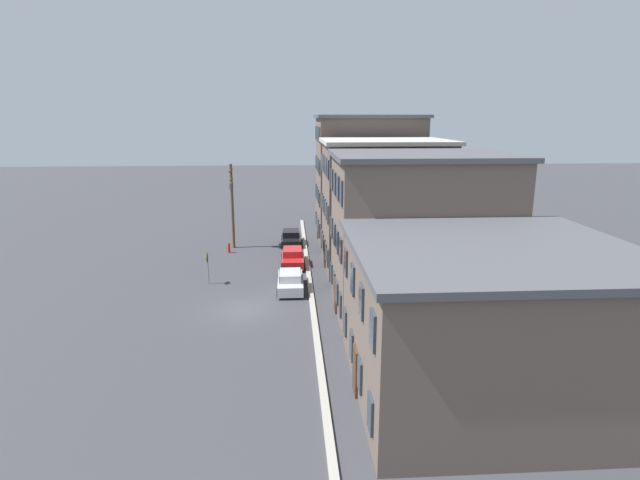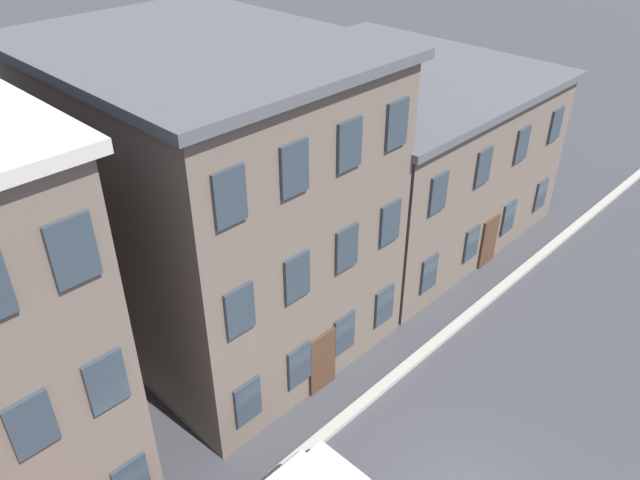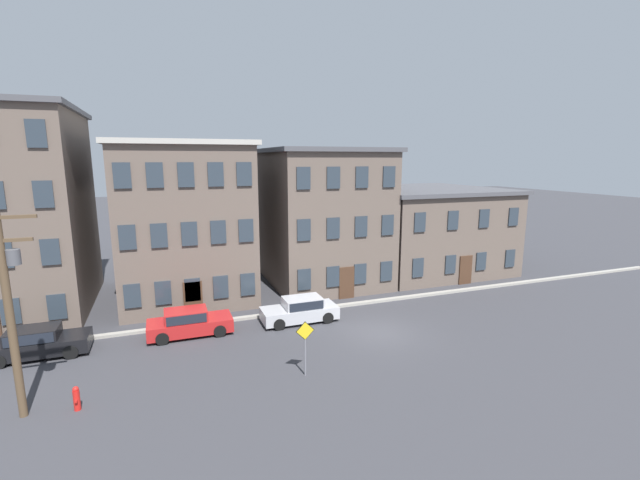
{
  "view_description": "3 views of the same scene",
  "coord_description": "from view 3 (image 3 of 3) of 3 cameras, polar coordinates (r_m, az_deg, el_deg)",
  "views": [
    {
      "loc": [
        30.85,
        3.11,
        12.27
      ],
      "look_at": [
        1.73,
        4.88,
        5.04
      ],
      "focal_mm": 28.0,
      "sensor_mm": 36.0,
      "label": 1
    },
    {
      "loc": [
        -9.79,
        -4.14,
        14.93
      ],
      "look_at": [
        -0.74,
        4.67,
        6.88
      ],
      "focal_mm": 35.0,
      "sensor_mm": 36.0,
      "label": 2
    },
    {
      "loc": [
        -10.75,
        -19.63,
        9.38
      ],
      "look_at": [
        -1.51,
        5.25,
        4.33
      ],
      "focal_mm": 24.0,
      "sensor_mm": 36.0,
      "label": 3
    }
  ],
  "objects": [
    {
      "name": "apartment_midblock",
      "position": [
        30.74,
        -17.62,
        2.56
      ],
      "size": [
        8.76,
        10.13,
        10.49
      ],
      "color": "#66564C",
      "rests_on": "ground_plane"
    },
    {
      "name": "apartment_corner",
      "position": [
        32.06,
        -36.33,
        3.05
      ],
      "size": [
        8.97,
        10.57,
        12.45
      ],
      "color": "#66564C",
      "rests_on": "ground_plane"
    },
    {
      "name": "apartment_far",
      "position": [
        33.14,
        -0.03,
        3.32
      ],
      "size": [
        8.57,
        10.89,
        10.13
      ],
      "color": "#66564C",
      "rests_on": "ground_plane"
    },
    {
      "name": "kerb_strip",
      "position": [
        28.0,
        3.47,
        -8.65
      ],
      "size": [
        56.0,
        0.36,
        0.16
      ],
      "primitive_type": "cube",
      "color": "#9E998E",
      "rests_on": "ground_plane"
    },
    {
      "name": "car_silver",
      "position": [
        25.31,
        -2.62,
        -9.18
      ],
      "size": [
        4.4,
        1.92,
        1.43
      ],
      "color": "#B7B7BC",
      "rests_on": "ground_plane"
    },
    {
      "name": "car_black",
      "position": [
        25.1,
        -33.54,
        -11.21
      ],
      "size": [
        4.4,
        1.92,
        1.43
      ],
      "color": "black",
      "rests_on": "ground_plane"
    },
    {
      "name": "ground_plane",
      "position": [
        24.27,
        7.86,
        -12.08
      ],
      "size": [
        200.0,
        200.0,
        0.0
      ],
      "primitive_type": "plane",
      "color": "#38383D"
    },
    {
      "name": "fire_hydrant",
      "position": [
        19.52,
        -29.71,
        -17.85
      ],
      "size": [
        0.24,
        0.34,
        0.96
      ],
      "color": "red",
      "rests_on": "ground_plane"
    },
    {
      "name": "car_red",
      "position": [
        24.48,
        -17.1,
        -10.37
      ],
      "size": [
        4.4,
        1.92,
        1.43
      ],
      "color": "#B21E1E",
      "rests_on": "ground_plane"
    },
    {
      "name": "utility_pole",
      "position": [
        18.71,
        -36.09,
        -6.41
      ],
      "size": [
        2.4,
        0.44,
        8.02
      ],
      "color": "brown",
      "rests_on": "ground_plane"
    },
    {
      "name": "caution_sign",
      "position": [
        19.04,
        -2.0,
        -13.19
      ],
      "size": [
        0.85,
        0.08,
        2.51
      ],
      "color": "slate",
      "rests_on": "ground_plane"
    },
    {
      "name": "apartment_annex",
      "position": [
        38.43,
        13.53,
        1.63
      ],
      "size": [
        11.78,
        12.16,
        6.93
      ],
      "color": "#66564C",
      "rests_on": "ground_plane"
    }
  ]
}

